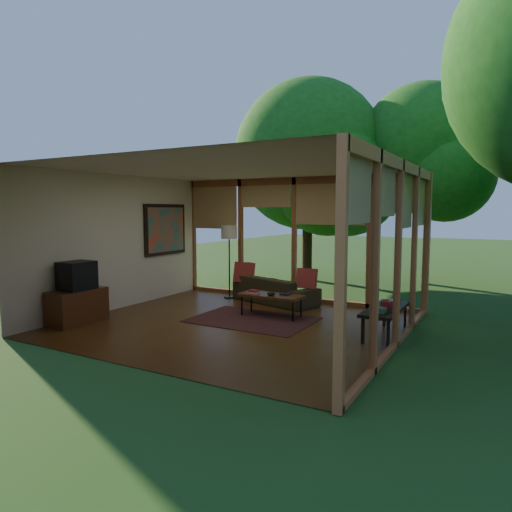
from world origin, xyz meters
The scene contains 25 objects.
floor centered at (0.00, 0.00, 0.00)m, with size 5.50×5.50×0.00m, color brown.
ceiling centered at (0.00, 0.00, 2.70)m, with size 5.50×5.50×0.00m, color silver.
wall_left centered at (-2.75, 0.00, 1.35)m, with size 0.04×5.00×2.70m, color silver.
wall_front centered at (0.00, -2.50, 1.35)m, with size 5.50×0.04×2.70m, color silver.
window_wall_back centered at (0.00, 2.50, 1.35)m, with size 5.50×0.12×2.70m, color #9F5831.
window_wall_right centered at (2.75, 0.00, 1.35)m, with size 0.12×5.00×2.70m, color #9F5831.
tree_nw centered at (-0.91, 5.47, 3.52)m, with size 4.20×4.20×5.63m.
tree_ne centered at (1.98, 6.36, 3.64)m, with size 3.40×3.40×5.35m.
rug centered at (0.12, 0.42, 0.01)m, with size 2.15×1.53×0.01m, color maroon.
sofa centered at (-0.21, 2.00, 0.28)m, with size 1.93×0.76×0.56m, color #35301A.
pillow_left centered at (-0.96, 1.95, 0.61)m, with size 0.45×0.15×0.45m, color maroon.
pillow_right centered at (0.54, 1.95, 0.58)m, with size 0.41×0.14×0.41m, color maroon.
ct_book_lower centered at (-0.05, 0.76, 0.44)m, with size 0.21×0.16×0.03m, color beige.
ct_book_upper centered at (-0.05, 0.76, 0.47)m, with size 0.19×0.14×0.03m, color maroon.
ct_book_side centered at (0.55, 0.89, 0.44)m, with size 0.18×0.13×0.03m, color black.
ct_bowl centered at (0.35, 0.71, 0.46)m, with size 0.16×0.16×0.07m, color black.
media_cabinet centered at (-2.47, -1.28, 0.30)m, with size 0.50×1.00×0.60m, color #572F17.
television centered at (-2.45, -1.28, 0.85)m, with size 0.45×0.55×0.50m, color black.
console_book_a centered at (2.40, 0.15, 0.49)m, with size 0.21×0.16×0.08m, color #386352.
console_book_b centered at (2.40, 0.60, 0.50)m, with size 0.20×0.15×0.09m, color maroon.
console_book_c centered at (2.40, 1.00, 0.48)m, with size 0.20×0.15×0.05m, color beige.
floor_lamp centered at (-1.38, 2.00, 1.41)m, with size 0.36×0.36×1.65m.
coffee_table centered at (0.30, 0.81, 0.39)m, with size 1.20×0.50×0.43m.
side_console centered at (2.40, 0.55, 0.41)m, with size 0.60×1.40×0.46m.
wall_painting centered at (-2.71, 1.40, 1.55)m, with size 0.06×1.35×1.15m.
Camera 1 is at (4.14, -6.66, 2.00)m, focal length 32.00 mm.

